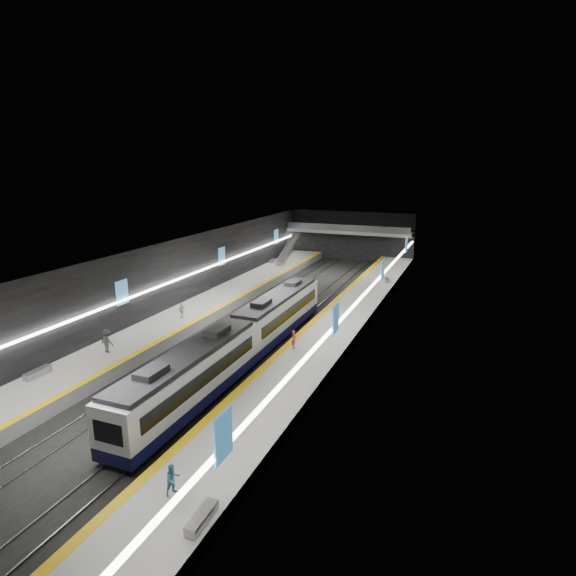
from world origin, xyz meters
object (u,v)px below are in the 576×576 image
at_px(bench_right_near, 202,518).
at_px(passenger_left_b, 107,341).
at_px(passenger_left_a, 182,310).
at_px(escalator, 288,249).
at_px(bench_left_far, 272,261).
at_px(passenger_right_b, 173,480).
at_px(bench_right_far, 387,280).
at_px(bench_left_near, 38,373).
at_px(passenger_right_a, 294,339).
at_px(train, 242,339).

xyz_separation_m(bench_right_near, passenger_left_b, (-17.02, 13.41, 0.72)).
xyz_separation_m(passenger_left_a, passenger_left_b, (-0.56, -9.62, 0.18)).
bearing_deg(escalator, bench_left_far, -140.47).
bearing_deg(bench_left_far, passenger_right_b, -76.71).
distance_m(bench_left_far, passenger_right_b, 52.33).
distance_m(bench_right_near, passenger_left_a, 28.32).
relative_size(bench_left_far, passenger_right_b, 1.08).
xyz_separation_m(escalator, bench_right_far, (16.40, -7.20, -1.69)).
bearing_deg(passenger_right_b, bench_left_far, 42.12).
bearing_deg(bench_left_near, passenger_right_b, -22.39).
bearing_deg(bench_right_far, passenger_right_a, -112.43).
distance_m(train, passenger_left_a, 11.04).
relative_size(train, bench_left_far, 18.25).
height_order(escalator, bench_right_far, escalator).
height_order(escalator, passenger_right_a, escalator).
bearing_deg(passenger_left_a, train, 74.53).
relative_size(train, bench_right_far, 17.54).
distance_m(bench_right_near, passenger_left_b, 21.68).
height_order(bench_left_far, bench_right_far, bench_right_far).
xyz_separation_m(bench_right_far, passenger_left_b, (-16.43, -31.70, 0.75)).
xyz_separation_m(escalator, passenger_right_b, (14.80, -51.21, -1.14)).
height_order(bench_left_near, bench_right_far, bench_left_near).
bearing_deg(passenger_left_a, bench_right_far, 159.78).
xyz_separation_m(bench_left_far, bench_right_near, (19.00, -50.67, 0.05)).
height_order(train, escalator, escalator).
relative_size(bench_left_near, passenger_right_b, 1.34).
xyz_separation_m(bench_right_near, passenger_right_a, (-3.48, 19.81, 0.53)).
relative_size(passenger_right_a, passenger_left_b, 0.80).
relative_size(bench_left_far, bench_right_far, 0.96).
distance_m(escalator, passenger_left_a, 29.32).
relative_size(bench_left_far, bench_right_near, 0.82).
height_order(bench_left_near, passenger_right_a, passenger_right_a).
bearing_deg(passenger_left_a, passenger_left_b, 12.15).
bearing_deg(passenger_right_b, passenger_left_a, 56.45).
relative_size(bench_right_near, passenger_right_b, 1.33).
distance_m(bench_left_near, passenger_left_a, 15.12).
xyz_separation_m(train, bench_left_far, (-12.00, 33.31, -1.00)).
relative_size(bench_right_far, passenger_left_b, 0.89).
xyz_separation_m(escalator, bench_left_near, (-1.57, -44.26, -1.65)).
xyz_separation_m(escalator, passenger_right_a, (13.52, -32.51, -1.13)).
distance_m(bench_left_far, passenger_left_b, 37.32).
bearing_deg(train, bench_left_near, -141.22).
bearing_deg(passenger_right_b, passenger_right_a, 27.31).
xyz_separation_m(train, passenger_right_a, (3.52, 2.45, -0.42)).
height_order(bench_left_far, passenger_left_b, passenger_left_b).
xyz_separation_m(train, passenger_left_b, (-10.02, -3.94, -0.23)).
height_order(train, bench_left_near, train).
xyz_separation_m(passenger_right_a, passenger_left_b, (-13.54, -6.40, 0.19)).
bearing_deg(passenger_right_b, train, 39.85).
distance_m(bench_left_far, passenger_left_a, 27.76).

